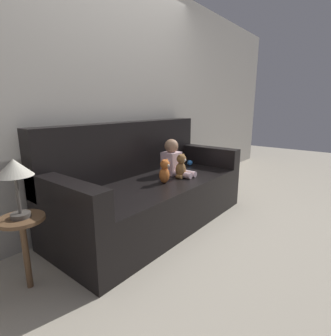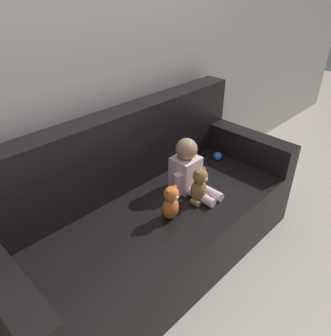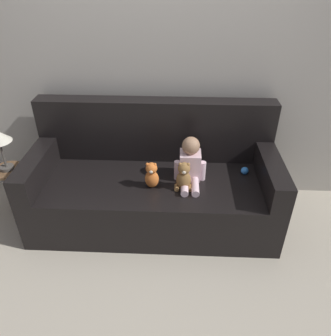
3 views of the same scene
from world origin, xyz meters
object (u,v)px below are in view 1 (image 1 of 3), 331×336
couch (150,190)px  side_table (17,192)px  teddy_bear_brown (181,167)px  plush_toy_side (164,171)px  toy_ball (190,163)px  person_baby (173,160)px

couch → side_table: couch is taller
side_table → teddy_bear_brown: bearing=-5.6°
teddy_bear_brown → side_table: size_ratio=0.28×
couch → plush_toy_side: bearing=-90.6°
teddy_bear_brown → side_table: bearing=174.4°
couch → toy_ball: bearing=2.2°
plush_toy_side → toy_ball: plush_toy_side is taller
side_table → plush_toy_side: bearing=-6.3°
person_baby → side_table: (-1.61, 0.01, 0.06)m
plush_toy_side → side_table: 1.30m
couch → teddy_bear_brown: couch is taller
plush_toy_side → toy_ball: size_ratio=3.53×
couch → teddy_bear_brown: bearing=-38.8°
plush_toy_side → toy_ball: (0.81, 0.23, -0.08)m
side_table → person_baby: bearing=-0.3°
person_baby → couch: bearing=168.0°
person_baby → toy_ball: (0.49, 0.10, -0.12)m
couch → teddy_bear_brown: 0.41m
person_baby → plush_toy_side: size_ratio=1.64×
plush_toy_side → side_table: size_ratio=0.27×
person_baby → side_table: 1.61m
teddy_bear_brown → plush_toy_side: 0.27m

